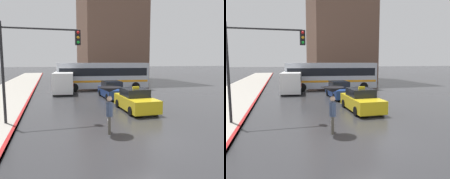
# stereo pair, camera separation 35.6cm
# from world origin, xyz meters

# --- Properties ---
(ground_plane) EXTENTS (300.00, 300.00, 0.00)m
(ground_plane) POSITION_xyz_m (0.00, 0.00, 0.00)
(ground_plane) COLOR #2D2D30
(taxi) EXTENTS (1.91, 4.28, 1.68)m
(taxi) POSITION_xyz_m (2.00, 5.57, 0.70)
(taxi) COLOR gold
(taxi) RESTS_ON ground_plane
(sedan_red) EXTENTS (1.91, 4.52, 1.54)m
(sedan_red) POSITION_xyz_m (2.02, 11.37, 0.70)
(sedan_red) COLOR navy
(sedan_red) RESTS_ON ground_plane
(ambulance_van) EXTENTS (2.59, 5.47, 2.24)m
(ambulance_van) POSITION_xyz_m (-2.13, 15.84, 1.25)
(ambulance_van) COLOR white
(ambulance_van) RESTS_ON ground_plane
(city_bus) EXTENTS (10.90, 3.51, 3.23)m
(city_bus) POSITION_xyz_m (2.60, 17.32, 1.79)
(city_bus) COLOR #B2B7C1
(city_bus) RESTS_ON ground_plane
(pedestrian_with_umbrella) EXTENTS (1.08, 1.08, 2.21)m
(pedestrian_with_umbrella) POSITION_xyz_m (-1.04, 1.31, 1.79)
(pedestrian_with_umbrella) COLOR #4C473D
(pedestrian_with_umbrella) RESTS_ON ground_plane
(traffic_light) EXTENTS (4.05, 0.38, 5.36)m
(traffic_light) POSITION_xyz_m (-4.27, 4.00, 3.77)
(traffic_light) COLOR black
(traffic_light) RESTS_ON ground_plane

